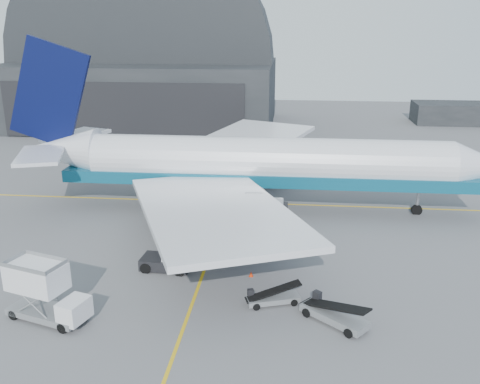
# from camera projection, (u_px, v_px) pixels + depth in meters

# --- Properties ---
(ground) EXTENTS (200.00, 200.00, 0.00)m
(ground) POSITION_uv_depth(u_px,v_px,m) (199.00, 286.00, 42.10)
(ground) COLOR #565659
(ground) RESTS_ON ground
(taxi_lines) EXTENTS (80.00, 42.12, 0.02)m
(taxi_lines) POSITION_uv_depth(u_px,v_px,m) (220.00, 226.00, 54.08)
(taxi_lines) COLOR gold
(taxi_lines) RESTS_ON ground
(hangar) EXTENTS (50.00, 28.30, 28.00)m
(hangar) POSITION_uv_depth(u_px,v_px,m) (143.00, 75.00, 102.60)
(hangar) COLOR black
(hangar) RESTS_ON ground
(distant_bldg_a) EXTENTS (14.00, 8.00, 4.00)m
(distant_bldg_a) POSITION_uv_depth(u_px,v_px,m) (449.00, 123.00, 106.59)
(distant_bldg_a) COLOR black
(distant_bldg_a) RESTS_ON ground
(airliner) EXTENTS (52.83, 51.23, 18.54)m
(airliner) POSITION_uv_depth(u_px,v_px,m) (250.00, 163.00, 57.44)
(airliner) COLOR white
(airliner) RESTS_ON ground
(catering_truck) EXTENTS (6.37, 3.88, 4.12)m
(catering_truck) POSITION_uv_depth(u_px,v_px,m) (44.00, 292.00, 36.86)
(catering_truck) COLOR gray
(catering_truck) RESTS_ON ground
(pushback_tug) EXTENTS (4.27, 2.71, 1.90)m
(pushback_tug) POSITION_uv_depth(u_px,v_px,m) (168.00, 261.00, 44.72)
(pushback_tug) COLOR black
(pushback_tug) RESTS_ON ground
(belt_loader_a) EXTENTS (4.23, 2.47, 1.59)m
(belt_loader_a) POSITION_uv_depth(u_px,v_px,m) (272.00, 298.00, 39.33)
(belt_loader_a) COLOR gray
(belt_loader_a) RESTS_ON ground
(belt_loader_b) EXTENTS (4.81, 4.44, 1.99)m
(belt_loader_b) POSITION_uv_depth(u_px,v_px,m) (334.00, 314.00, 36.90)
(belt_loader_b) COLOR gray
(belt_loader_b) RESTS_ON ground
(traffic_cone) EXTENTS (0.32, 0.32, 0.46)m
(traffic_cone) POSITION_uv_depth(u_px,v_px,m) (251.00, 274.00, 43.54)
(traffic_cone) COLOR red
(traffic_cone) RESTS_ON ground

